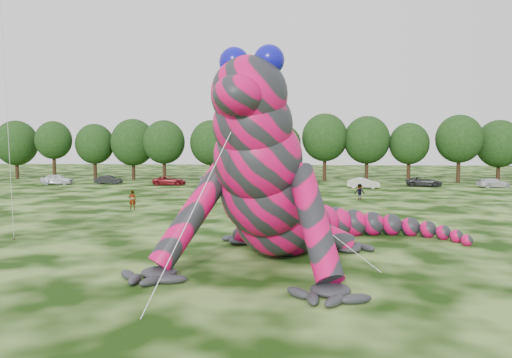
{
  "coord_description": "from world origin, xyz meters",
  "views": [
    {
      "loc": [
        3.85,
        -19.54,
        5.74
      ],
      "look_at": [
        1.57,
        5.23,
        4.0
      ],
      "focal_mm": 35.0,
      "sensor_mm": 36.0,
      "label": 1
    }
  ],
  "objects_px": {
    "car_4": "(276,182)",
    "spectator_5": "(303,208)",
    "car_2": "(170,181)",
    "car_6": "(424,182)",
    "car_7": "(494,183)",
    "tree_4": "(95,152)",
    "tree_14": "(499,151)",
    "tree_2": "(16,150)",
    "tree_13": "(459,149)",
    "tree_6": "(164,151)",
    "car_1": "(108,180)",
    "car_0": "(57,179)",
    "tree_9": "(284,153)",
    "tree_11": "(367,149)",
    "tree_7": "(212,151)",
    "tree_10": "(325,147)",
    "tree_12": "(409,152)",
    "spectator_1": "(201,199)",
    "spectator_2": "(360,192)",
    "car_5": "(363,183)",
    "spectator_0": "(132,200)",
    "tree_5": "(133,149)",
    "inflatable_gecko": "(284,159)",
    "tree_8": "(249,152)",
    "car_3": "(215,181)"
  },
  "relations": [
    {
      "from": "car_4",
      "to": "spectator_5",
      "type": "xyz_separation_m",
      "value": [
        3.47,
        -27.95,
        0.18
      ]
    },
    {
      "from": "car_2",
      "to": "spectator_5",
      "type": "distance_m",
      "value": 35.18
    },
    {
      "from": "car_6",
      "to": "car_7",
      "type": "distance_m",
      "value": 8.77
    },
    {
      "from": "tree_4",
      "to": "tree_14",
      "type": "bearing_deg",
      "value": 0.01
    },
    {
      "from": "tree_2",
      "to": "tree_13",
      "type": "xyz_separation_m",
      "value": [
        70.15,
        -1.64,
        0.24
      ]
    },
    {
      "from": "tree_6",
      "to": "car_1",
      "type": "xyz_separation_m",
      "value": [
        -6.26,
        -7.02,
        -4.11
      ]
    },
    {
      "from": "car_0",
      "to": "car_7",
      "type": "relative_size",
      "value": 1.01
    },
    {
      "from": "tree_9",
      "to": "tree_11",
      "type": "bearing_deg",
      "value": 3.82
    },
    {
      "from": "tree_7",
      "to": "car_0",
      "type": "xyz_separation_m",
      "value": [
        -20.81,
        -8.38,
        -3.99
      ]
    },
    {
      "from": "tree_11",
      "to": "car_6",
      "type": "bearing_deg",
      "value": -51.7
    },
    {
      "from": "car_0",
      "to": "tree_10",
      "type": "bearing_deg",
      "value": -78.57
    },
    {
      "from": "car_7",
      "to": "car_0",
      "type": "bearing_deg",
      "value": 81.78
    },
    {
      "from": "tree_11",
      "to": "tree_12",
      "type": "relative_size",
      "value": 1.12
    },
    {
      "from": "spectator_1",
      "to": "spectator_2",
      "type": "xyz_separation_m",
      "value": [
        14.92,
        8.12,
        -0.04
      ]
    },
    {
      "from": "car_5",
      "to": "tree_13",
      "type": "bearing_deg",
      "value": -48.99
    },
    {
      "from": "tree_4",
      "to": "car_6",
      "type": "bearing_deg",
      "value": -10.11
    },
    {
      "from": "car_4",
      "to": "car_5",
      "type": "distance_m",
      "value": 11.41
    },
    {
      "from": "spectator_0",
      "to": "tree_2",
      "type": "bearing_deg",
      "value": -67.54
    },
    {
      "from": "car_1",
      "to": "spectator_0",
      "type": "distance_m",
      "value": 29.94
    },
    {
      "from": "tree_12",
      "to": "car_6",
      "type": "xyz_separation_m",
      "value": [
        0.42,
        -7.96,
        -3.83
      ]
    },
    {
      "from": "car_6",
      "to": "spectator_1",
      "type": "xyz_separation_m",
      "value": [
        -25.53,
        -25.6,
        0.21
      ]
    },
    {
      "from": "car_7",
      "to": "spectator_0",
      "type": "height_order",
      "value": "spectator_0"
    },
    {
      "from": "tree_7",
      "to": "car_5",
      "type": "relative_size",
      "value": 2.26
    },
    {
      "from": "tree_5",
      "to": "car_2",
      "type": "distance_m",
      "value": 13.86
    },
    {
      "from": "spectator_0",
      "to": "tree_11",
      "type": "bearing_deg",
      "value": -143.97
    },
    {
      "from": "car_1",
      "to": "car_2",
      "type": "bearing_deg",
      "value": -95.1
    },
    {
      "from": "tree_13",
      "to": "car_7",
      "type": "distance_m",
      "value": 9.9
    },
    {
      "from": "car_7",
      "to": "tree_4",
      "type": "bearing_deg",
      "value": 71.84
    },
    {
      "from": "tree_12",
      "to": "car_0",
      "type": "distance_m",
      "value": 51.88
    },
    {
      "from": "tree_7",
      "to": "tree_5",
      "type": "bearing_deg",
      "value": 172.87
    },
    {
      "from": "inflatable_gecko",
      "to": "spectator_2",
      "type": "distance_m",
      "value": 27.28
    },
    {
      "from": "car_5",
      "to": "inflatable_gecko",
      "type": "bearing_deg",
      "value": 173.05
    },
    {
      "from": "tree_7",
      "to": "car_1",
      "type": "distance_m",
      "value": 16.02
    },
    {
      "from": "tree_13",
      "to": "spectator_2",
      "type": "xyz_separation_m",
      "value": [
        -17.32,
        -24.83,
        -4.23
      ]
    },
    {
      "from": "tree_2",
      "to": "tree_10",
      "type": "distance_m",
      "value": 50.42
    },
    {
      "from": "car_4",
      "to": "spectator_5",
      "type": "bearing_deg",
      "value": -160.99
    },
    {
      "from": "tree_6",
      "to": "tree_10",
      "type": "bearing_deg",
      "value": 4.34
    },
    {
      "from": "tree_5",
      "to": "tree_8",
      "type": "height_order",
      "value": "tree_5"
    },
    {
      "from": "tree_8",
      "to": "car_3",
      "type": "bearing_deg",
      "value": -116.85
    },
    {
      "from": "tree_14",
      "to": "car_6",
      "type": "relative_size",
      "value": 1.99
    },
    {
      "from": "tree_2",
      "to": "car_2",
      "type": "bearing_deg",
      "value": -19.91
    },
    {
      "from": "tree_4",
      "to": "tree_7",
      "type": "height_order",
      "value": "tree_7"
    },
    {
      "from": "tree_7",
      "to": "spectator_0",
      "type": "xyz_separation_m",
      "value": [
        -0.82,
        -34.15,
        -3.87
      ]
    },
    {
      "from": "tree_8",
      "to": "tree_9",
      "type": "distance_m",
      "value": 5.3
    },
    {
      "from": "tree_11",
      "to": "car_1",
      "type": "height_order",
      "value": "tree_11"
    },
    {
      "from": "tree_2",
      "to": "tree_11",
      "type": "relative_size",
      "value": 0.96
    },
    {
      "from": "tree_2",
      "to": "tree_11",
      "type": "distance_m",
      "value": 56.81
    },
    {
      "from": "tree_7",
      "to": "spectator_5",
      "type": "relative_size",
      "value": 5.39
    },
    {
      "from": "tree_10",
      "to": "spectator_2",
      "type": "relative_size",
      "value": 6.32
    },
    {
      "from": "tree_6",
      "to": "car_3",
      "type": "xyz_separation_m",
      "value": [
        9.37,
        -7.54,
        -4.12
      ]
    }
  ]
}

